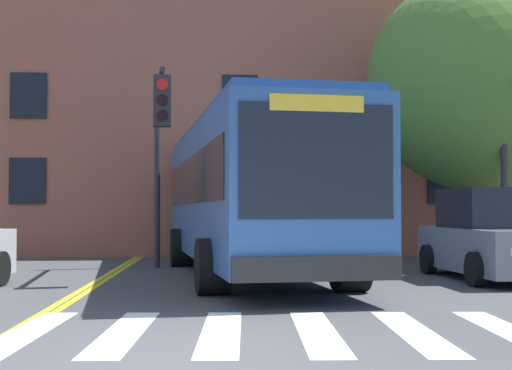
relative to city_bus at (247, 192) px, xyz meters
name	(u,v)px	position (x,y,z in m)	size (l,w,h in m)	color
ground_plane	(169,357)	(-1.15, -8.79, -1.85)	(120.00, 120.00, 0.00)	#424244
crosswalk	(221,332)	(-0.63, -7.41, -1.85)	(14.27, 3.79, 0.01)	white
lane_line_yellow_inner	(138,256)	(-3.11, 6.59, -1.85)	(0.12, 36.00, 0.01)	gold
lane_line_yellow_outer	(143,256)	(-2.95, 6.59, -1.85)	(0.12, 36.00, 0.01)	gold
city_bus	(247,192)	(0.00, 0.00, 0.00)	(4.03, 11.98, 3.35)	#2D5699
car_grey_far_lane	(493,238)	(5.08, -1.32, -1.00)	(2.22, 4.46, 1.89)	slate
car_tan_behind_bus	(272,228)	(1.36, 10.13, -1.07)	(2.27, 4.24, 1.68)	tan
traffic_light_overhead	(159,135)	(-1.97, 0.18, 1.27)	(0.69, 4.33, 4.62)	#28282D
street_tree_curbside_large	(475,82)	(6.38, 3.08, 3.07)	(6.97, 6.43, 7.92)	#4C3D2D
building_facade	(237,119)	(0.04, 9.08, 2.79)	(32.12, 6.26, 9.27)	#9E5642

